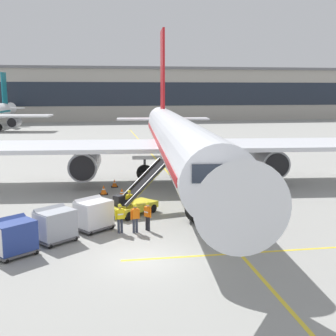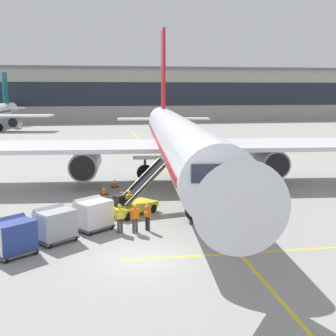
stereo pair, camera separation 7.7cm
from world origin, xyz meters
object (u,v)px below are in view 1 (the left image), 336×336
belt_loader (135,200)px  safety_cone_engine_keepout (122,193)px  ground_crew_by_loader (148,214)px  safety_cone_nose_mark (104,190)px  parked_airplane (178,140)px  ground_crew_marshaller (135,216)px  baggage_cart_third (13,236)px  safety_cone_wingtip (115,183)px  ground_crew_wingwalker (120,216)px  ground_crew_by_carts (129,201)px  baggage_cart_second (55,224)px  baggage_cart_lead (93,213)px

belt_loader → safety_cone_engine_keepout: belt_loader is taller
ground_crew_by_loader → safety_cone_nose_mark: size_ratio=2.32×
parked_airplane → ground_crew_marshaller: size_ratio=26.89×
belt_loader → baggage_cart_third: belt_loader is taller
safety_cone_wingtip → safety_cone_nose_mark: size_ratio=0.90×
belt_loader → safety_cone_engine_keepout: (-0.62, 4.53, -0.55)m
ground_crew_marshaller → ground_crew_wingwalker: (-0.87, 0.10, 0.00)m
ground_crew_by_loader → safety_cone_engine_keepout: ground_crew_by_loader is taller
belt_loader → ground_crew_by_loader: bearing=-83.7°
safety_cone_engine_keepout → safety_cone_nose_mark: safety_cone_engine_keepout is taller
ground_crew_by_carts → safety_cone_wingtip: size_ratio=2.57×
baggage_cart_second → safety_cone_engine_keepout: (4.21, 9.36, -0.63)m
belt_loader → baggage_cart_third: (-6.70, -6.57, 0.08)m
safety_cone_nose_mark → safety_cone_engine_keepout: bearing=-44.4°
ground_crew_by_loader → ground_crew_marshaller: (-0.77, -0.30, 0.00)m
ground_crew_marshaller → baggage_cart_second: bearing=-170.0°
parked_airplane → safety_cone_nose_mark: (-6.62, -3.37, -3.49)m
belt_loader → baggage_cart_lead: 4.14m
baggage_cart_lead → baggage_cart_second: bearing=-139.6°
baggage_cart_lead → baggage_cart_third: same height
baggage_cart_lead → safety_cone_wingtip: baggage_cart_lead is taller
belt_loader → ground_crew_marshaller: bearing=-95.0°
baggage_cart_third → ground_crew_marshaller: baggage_cart_third is taller
baggage_cart_third → ground_crew_by_carts: size_ratio=1.52×
ground_crew_wingwalker → ground_crew_marshaller: bearing=-6.7°
ground_crew_by_carts → ground_crew_wingwalker: bearing=-103.0°
ground_crew_by_loader → ground_crew_wingwalker: bearing=-173.1°
baggage_cart_second → ground_crew_by_loader: 5.35m
ground_crew_by_carts → parked_airplane: bearing=62.5°
belt_loader → ground_crew_marshaller: belt_loader is taller
baggage_cart_third → safety_cone_nose_mark: baggage_cart_third is taller
baggage_cart_lead → ground_crew_wingwalker: bearing=-29.3°
ground_crew_marshaller → parked_airplane: bearing=69.5°
baggage_cart_second → ground_crew_wingwalker: size_ratio=1.52×
parked_airplane → ground_crew_wingwalker: 14.71m
ground_crew_by_loader → safety_cone_wingtip: 12.30m
belt_loader → baggage_cart_lead: (-2.76, -3.08, 0.08)m
ground_crew_by_carts → ground_crew_wingwalker: size_ratio=1.00×
safety_cone_wingtip → baggage_cart_second: bearing=-106.0°
baggage_cart_lead → baggage_cart_third: 5.26m
ground_crew_by_loader → baggage_cart_lead: bearing=168.1°
ground_crew_marshaller → safety_cone_engine_keepout: 8.60m
belt_loader → safety_cone_nose_mark: bearing=108.7°
parked_airplane → ground_crew_by_carts: parked_airplane is taller
parked_airplane → safety_cone_engine_keepout: (-5.24, -4.72, -3.48)m
baggage_cart_third → ground_crew_by_carts: 8.76m
safety_cone_engine_keepout → safety_cone_wingtip: 3.94m
ground_crew_marshaller → ground_crew_by_loader: bearing=21.3°
baggage_cart_lead → baggage_cart_third: bearing=-138.5°
ground_crew_by_loader → safety_cone_engine_keepout: (-1.03, 8.28, -0.62)m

